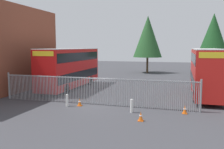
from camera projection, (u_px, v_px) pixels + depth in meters
name	position (u px, v px, depth m)	size (l,w,h in m)	color
ground_plane	(122.00, 88.00, 26.73)	(100.00, 100.00, 0.00)	#3D3D42
palisade_fence	(94.00, 90.00, 19.07)	(16.17, 0.14, 2.35)	gray
double_decker_bus_near_gate	(70.00, 67.00, 26.61)	(2.54, 10.81, 4.42)	red
double_decker_bus_behind_fence_left	(207.00, 70.00, 22.57)	(2.54, 10.81, 4.42)	red
bollard_near_left	(67.00, 100.00, 18.61)	(0.20, 0.20, 0.95)	silver
bollard_center_front	(132.00, 106.00, 16.82)	(0.20, 0.20, 0.95)	silver
traffic_cone_by_gate	(80.00, 102.00, 18.76)	(0.34, 0.34, 0.59)	orange
traffic_cone_mid_forecourt	(185.00, 110.00, 16.55)	(0.34, 0.34, 0.59)	orange
traffic_cone_near_kerb	(141.00, 116.00, 14.92)	(0.34, 0.34, 0.59)	orange
tree_tall_back	(213.00, 36.00, 41.30)	(5.47, 5.47, 10.34)	#4C3823
tree_short_side	(148.00, 37.00, 42.50)	(5.09, 5.09, 10.07)	#4C3823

